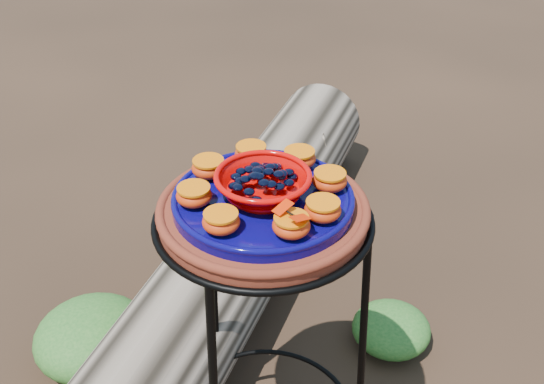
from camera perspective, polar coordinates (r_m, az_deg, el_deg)
plant_stand at (r=1.47m, az=-0.64°, el=-13.50°), size 0.44×0.44×0.70m
terracotta_saucer at (r=1.22m, az=-0.74°, el=-1.78°), size 0.38×0.38×0.03m
cobalt_plate at (r=1.21m, az=-0.75°, el=-0.77°), size 0.32×0.32×0.02m
red_bowl at (r=1.19m, az=-0.76°, el=0.55°), size 0.16×0.16×0.04m
glass_gems at (r=1.17m, az=-0.78°, el=1.91°), size 0.13×0.13×0.02m
orange_half_0 at (r=1.10m, az=1.62°, el=-2.84°), size 0.06×0.06×0.03m
orange_half_1 at (r=1.14m, az=4.26°, el=-1.51°), size 0.06×0.06×0.03m
orange_half_2 at (r=1.22m, az=4.84°, el=0.95°), size 0.06×0.06×0.03m
orange_half_3 at (r=1.28m, az=2.30°, el=2.81°), size 0.06×0.06×0.03m
orange_half_4 at (r=1.29m, az=-1.75°, el=3.22°), size 0.06×0.06×0.03m
orange_half_5 at (r=1.26m, az=-5.33°, el=2.02°), size 0.06×0.06×0.03m
orange_half_6 at (r=1.18m, az=-6.54°, el=-0.29°), size 0.06×0.06×0.03m
orange_half_7 at (r=1.11m, az=-4.28°, el=-2.50°), size 0.06×0.06×0.03m
butterfly at (r=1.09m, az=1.64°, el=-1.84°), size 0.08×0.05×0.01m
driftwood_log at (r=2.09m, az=-2.21°, el=-3.77°), size 1.59×1.31×0.31m
foliage_right at (r=1.97m, az=9.95°, el=-11.13°), size 0.22×0.22×0.11m
foliage_back at (r=1.95m, az=-14.80°, el=-11.53°), size 0.32×0.32×0.16m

